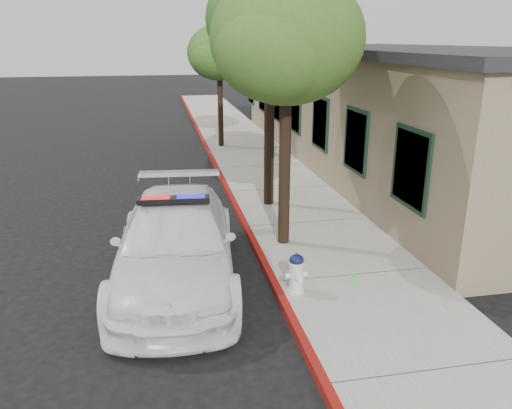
% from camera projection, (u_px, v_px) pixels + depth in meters
% --- Properties ---
extents(ground, '(120.00, 120.00, 0.00)m').
position_uv_depth(ground, '(271.00, 289.00, 9.48)').
color(ground, black).
rests_on(ground, ground).
extents(sidewalk, '(3.20, 60.00, 0.15)m').
position_uv_depth(sidewalk, '(307.00, 225.00, 12.54)').
color(sidewalk, gray).
rests_on(sidewalk, ground).
extents(red_curb, '(0.14, 60.00, 0.16)m').
position_uv_depth(red_curb, '(247.00, 229.00, 12.26)').
color(red_curb, maroon).
rests_on(red_curb, ground).
extents(clapboard_building, '(7.30, 20.89, 4.24)m').
position_uv_depth(clapboard_building, '(395.00, 107.00, 18.42)').
color(clapboard_building, '#877958').
rests_on(clapboard_building, ground).
extents(police_car, '(2.70, 5.67, 1.72)m').
position_uv_depth(police_car, '(176.00, 242.00, 9.58)').
color(police_car, white).
rests_on(police_car, ground).
extents(fire_hydrant, '(0.42, 0.36, 0.74)m').
position_uv_depth(fire_hydrant, '(296.00, 273.00, 8.95)').
color(fire_hydrant, white).
rests_on(fire_hydrant, sidewalk).
extents(street_tree_near, '(3.11, 3.15, 5.67)m').
position_uv_depth(street_tree_near, '(288.00, 45.00, 9.96)').
color(street_tree_near, black).
rests_on(street_tree_near, sidewalk).
extents(street_tree_mid, '(3.24, 3.38, 6.18)m').
position_uv_depth(street_tree_mid, '(270.00, 26.00, 12.51)').
color(street_tree_mid, black).
rests_on(street_tree_mid, sidewalk).
extents(street_tree_far, '(2.69, 2.66, 4.93)m').
position_uv_depth(street_tree_far, '(220.00, 55.00, 20.29)').
color(street_tree_far, black).
rests_on(street_tree_far, sidewalk).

